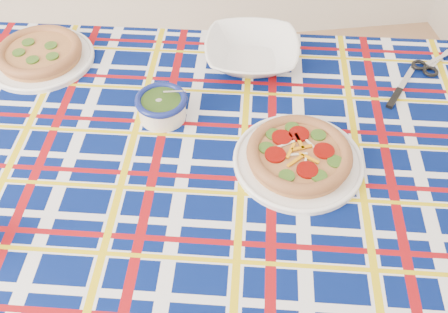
{
  "coord_description": "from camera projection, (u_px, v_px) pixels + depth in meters",
  "views": [
    {
      "loc": [
        0.32,
        -0.62,
        1.82
      ],
      "look_at": [
        0.44,
        0.25,
        0.85
      ],
      "focal_mm": 40.0,
      "sensor_mm": 36.0,
      "label": 1
    }
  ],
  "objects": [
    {
      "name": "serving_bowl",
      "position": [
        252.0,
        53.0,
        1.58
      ],
      "size": [
        0.34,
        0.34,
        0.07
      ],
      "primitive_type": "imported",
      "rotation": [
        0.0,
        0.0,
        -0.17
      ],
      "color": "white",
      "rests_on": "tablecloth"
    },
    {
      "name": "dining_table",
      "position": [
        216.0,
        170.0,
        1.41
      ],
      "size": [
        1.94,
        1.43,
        0.82
      ],
      "rotation": [
        0.0,
        0.0,
        -0.2
      ],
      "color": "brown",
      "rests_on": "floor"
    },
    {
      "name": "tablecloth",
      "position": [
        215.0,
        164.0,
        1.39
      ],
      "size": [
        1.98,
        1.47,
        0.12
      ],
      "primitive_type": null,
      "rotation": [
        0.0,
        0.0,
        -0.2
      ],
      "color": "#04124D",
      "rests_on": "dining_table"
    },
    {
      "name": "kitchen_scissors",
      "position": [
        440.0,
        58.0,
        1.61
      ],
      "size": [
        0.22,
        0.19,
        0.02
      ],
      "primitive_type": null,
      "rotation": [
        0.0,
        0.0,
        0.56
      ],
      "color": "silver",
      "rests_on": "tablecloth"
    },
    {
      "name": "table_knife",
      "position": [
        406.0,
        79.0,
        1.54
      ],
      "size": [
        0.17,
        0.2,
        0.01
      ],
      "primitive_type": null,
      "rotation": [
        0.0,
        0.0,
        0.88
      ],
      "color": "silver",
      "rests_on": "tablecloth"
    },
    {
      "name": "pesto_bowl",
      "position": [
        162.0,
        105.0,
        1.4
      ],
      "size": [
        0.18,
        0.18,
        0.09
      ],
      "primitive_type": null,
      "rotation": [
        0.0,
        0.0,
        -0.29
      ],
      "color": "#1C350E",
      "rests_on": "tablecloth"
    },
    {
      "name": "main_focaccia_plate",
      "position": [
        299.0,
        154.0,
        1.29
      ],
      "size": [
        0.42,
        0.42,
        0.07
      ],
      "primitive_type": null,
      "rotation": [
        0.0,
        0.0,
        -0.2
      ],
      "color": "#B3723F",
      "rests_on": "tablecloth"
    },
    {
      "name": "second_focaccia_plate",
      "position": [
        40.0,
        53.0,
        1.59
      ],
      "size": [
        0.41,
        0.41,
        0.06
      ],
      "primitive_type": null,
      "rotation": [
        0.0,
        0.0,
        -0.21
      ],
      "color": "#B3723F",
      "rests_on": "tablecloth"
    }
  ]
}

